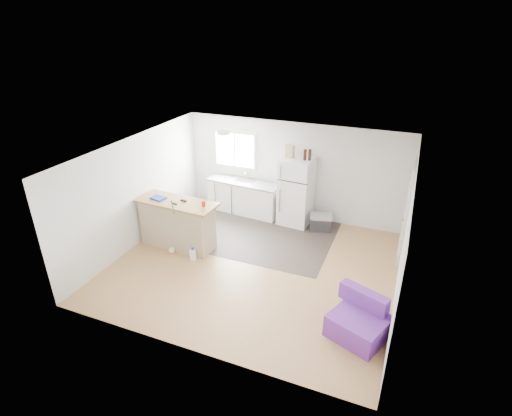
{
  "coord_description": "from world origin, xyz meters",
  "views": [
    {
      "loc": [
        2.62,
        -6.35,
        4.62
      ],
      "look_at": [
        -0.25,
        0.7,
        0.95
      ],
      "focal_mm": 28.0,
      "sensor_mm": 36.0,
      "label": 1
    }
  ],
  "objects_px": {
    "red_cup": "(204,204)",
    "bottle_right": "(310,155)",
    "purple_seat": "(359,321)",
    "bottle_left": "(305,155)",
    "kitchen_cabinets": "(244,196)",
    "refrigerator": "(296,191)",
    "cooler": "(321,222)",
    "cleaner_jug": "(193,254)",
    "mop": "(173,243)",
    "peninsula": "(178,223)",
    "cardboard_box": "(290,151)",
    "blue_tray": "(158,198)"
  },
  "relations": [
    {
      "from": "red_cup",
      "to": "bottle_right",
      "type": "bearing_deg",
      "value": 49.79
    },
    {
      "from": "purple_seat",
      "to": "bottle_left",
      "type": "xyz_separation_m",
      "value": [
        -1.89,
        3.23,
        1.54
      ]
    },
    {
      "from": "kitchen_cabinets",
      "to": "refrigerator",
      "type": "xyz_separation_m",
      "value": [
        1.39,
        -0.07,
        0.4
      ]
    },
    {
      "from": "cooler",
      "to": "bottle_right",
      "type": "height_order",
      "value": "bottle_right"
    },
    {
      "from": "purple_seat",
      "to": "red_cup",
      "type": "height_order",
      "value": "red_cup"
    },
    {
      "from": "purple_seat",
      "to": "red_cup",
      "type": "distance_m",
      "value": 3.8
    },
    {
      "from": "cleaner_jug",
      "to": "mop",
      "type": "bearing_deg",
      "value": 148.29
    },
    {
      "from": "peninsula",
      "to": "purple_seat",
      "type": "distance_m",
      "value": 4.34
    },
    {
      "from": "cooler",
      "to": "mop",
      "type": "relative_size",
      "value": 0.45
    },
    {
      "from": "peninsula",
      "to": "refrigerator",
      "type": "relative_size",
      "value": 1.07
    },
    {
      "from": "refrigerator",
      "to": "cardboard_box",
      "type": "height_order",
      "value": "cardboard_box"
    },
    {
      "from": "refrigerator",
      "to": "cleaner_jug",
      "type": "xyz_separation_m",
      "value": [
        -1.48,
        -2.43,
        -0.71
      ]
    },
    {
      "from": "blue_tray",
      "to": "cardboard_box",
      "type": "distance_m",
      "value": 3.14
    },
    {
      "from": "peninsula",
      "to": "cleaner_jug",
      "type": "xyz_separation_m",
      "value": [
        0.58,
        -0.4,
        -0.42
      ]
    },
    {
      "from": "kitchen_cabinets",
      "to": "bottle_left",
      "type": "bearing_deg",
      "value": -0.69
    },
    {
      "from": "kitchen_cabinets",
      "to": "cleaner_jug",
      "type": "distance_m",
      "value": 2.51
    },
    {
      "from": "bottle_right",
      "to": "red_cup",
      "type": "bearing_deg",
      "value": -130.21
    },
    {
      "from": "kitchen_cabinets",
      "to": "purple_seat",
      "type": "relative_size",
      "value": 1.85
    },
    {
      "from": "refrigerator",
      "to": "purple_seat",
      "type": "xyz_separation_m",
      "value": [
        2.08,
        -3.31,
        -0.58
      ]
    },
    {
      "from": "refrigerator",
      "to": "cooler",
      "type": "height_order",
      "value": "refrigerator"
    },
    {
      "from": "mop",
      "to": "peninsula",
      "type": "bearing_deg",
      "value": 95.78
    },
    {
      "from": "kitchen_cabinets",
      "to": "bottle_right",
      "type": "relative_size",
      "value": 7.79
    },
    {
      "from": "refrigerator",
      "to": "purple_seat",
      "type": "height_order",
      "value": "refrigerator"
    },
    {
      "from": "purple_seat",
      "to": "cleaner_jug",
      "type": "distance_m",
      "value": 3.67
    },
    {
      "from": "bottle_right",
      "to": "mop",
      "type": "bearing_deg",
      "value": -135.06
    },
    {
      "from": "cooler",
      "to": "bottle_left",
      "type": "height_order",
      "value": "bottle_left"
    },
    {
      "from": "purple_seat",
      "to": "blue_tray",
      "type": "bearing_deg",
      "value": -173.68
    },
    {
      "from": "kitchen_cabinets",
      "to": "red_cup",
      "type": "relative_size",
      "value": 16.23
    },
    {
      "from": "red_cup",
      "to": "kitchen_cabinets",
      "type": "bearing_deg",
      "value": 90.31
    },
    {
      "from": "cooler",
      "to": "cardboard_box",
      "type": "distance_m",
      "value": 1.84
    },
    {
      "from": "purple_seat",
      "to": "red_cup",
      "type": "bearing_deg",
      "value": -178.78
    },
    {
      "from": "cleaner_jug",
      "to": "kitchen_cabinets",
      "type": "bearing_deg",
      "value": 66.59
    },
    {
      "from": "red_cup",
      "to": "blue_tray",
      "type": "xyz_separation_m",
      "value": [
        -1.08,
        -0.04,
        -0.04
      ]
    },
    {
      "from": "kitchen_cabinets",
      "to": "bottle_right",
      "type": "bearing_deg",
      "value": 0.93
    },
    {
      "from": "cooler",
      "to": "cardboard_box",
      "type": "relative_size",
      "value": 1.92
    },
    {
      "from": "cleaner_jug",
      "to": "cardboard_box",
      "type": "xyz_separation_m",
      "value": [
        1.29,
        2.41,
        1.69
      ]
    },
    {
      "from": "bottle_right",
      "to": "cardboard_box",
      "type": "bearing_deg",
      "value": 177.23
    },
    {
      "from": "bottle_left",
      "to": "blue_tray",
      "type": "bearing_deg",
      "value": -143.24
    },
    {
      "from": "bottle_right",
      "to": "cooler",
      "type": "bearing_deg",
      "value": -14.58
    },
    {
      "from": "kitchen_cabinets",
      "to": "cardboard_box",
      "type": "relative_size",
      "value": 6.49
    },
    {
      "from": "red_cup",
      "to": "bottle_left",
      "type": "bearing_deg",
      "value": 50.98
    },
    {
      "from": "bottle_left",
      "to": "bottle_right",
      "type": "xyz_separation_m",
      "value": [
        0.1,
        0.04,
        0.0
      ]
    },
    {
      "from": "refrigerator",
      "to": "mop",
      "type": "bearing_deg",
      "value": -125.98
    },
    {
      "from": "mop",
      "to": "bottle_right",
      "type": "bearing_deg",
      "value": 40.5
    },
    {
      "from": "peninsula",
      "to": "cardboard_box",
      "type": "distance_m",
      "value": 3.02
    },
    {
      "from": "cooler",
      "to": "purple_seat",
      "type": "height_order",
      "value": "purple_seat"
    },
    {
      "from": "kitchen_cabinets",
      "to": "blue_tray",
      "type": "xyz_separation_m",
      "value": [
        -1.07,
        -2.13,
        0.67
      ]
    },
    {
      "from": "refrigerator",
      "to": "cooler",
      "type": "xyz_separation_m",
      "value": [
        0.68,
        -0.15,
        -0.63
      ]
    },
    {
      "from": "purple_seat",
      "to": "cardboard_box",
      "type": "height_order",
      "value": "cardboard_box"
    },
    {
      "from": "blue_tray",
      "to": "bottle_left",
      "type": "relative_size",
      "value": 1.2
    }
  ]
}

